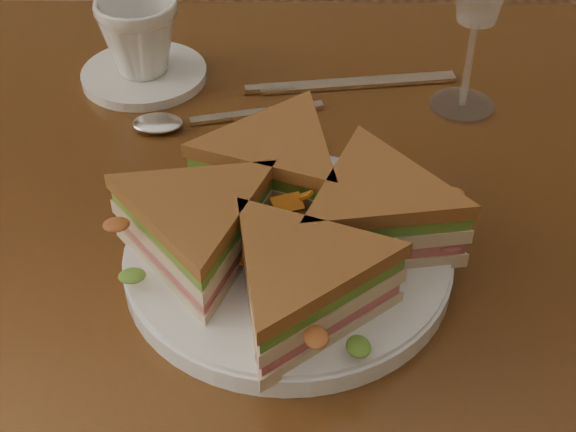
{
  "coord_description": "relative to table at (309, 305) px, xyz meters",
  "views": [
    {
      "loc": [
        -0.01,
        -0.49,
        1.17
      ],
      "look_at": [
        -0.02,
        -0.05,
        0.8
      ],
      "focal_mm": 50.0,
      "sensor_mm": 36.0,
      "label": 1
    }
  ],
  "objects": [
    {
      "name": "crisps_mound",
      "position": [
        -0.02,
        -0.05,
        0.14
      ],
      "size": [
        0.09,
        0.09,
        0.05
      ],
      "primitive_type": null,
      "color": "#C66B19",
      "rests_on": "plate"
    },
    {
      "name": "spoon",
      "position": [
        -0.12,
        0.14,
        0.1
      ],
      "size": [
        0.18,
        0.06,
        0.01
      ],
      "rotation": [
        0.0,
        0.0,
        0.25
      ],
      "color": "silver",
      "rests_on": "table"
    },
    {
      "name": "plate",
      "position": [
        -0.02,
        -0.05,
        0.11
      ],
      "size": [
        0.25,
        0.25,
        0.02
      ],
      "primitive_type": "cylinder",
      "color": "white",
      "rests_on": "table"
    },
    {
      "name": "sandwich_wedges",
      "position": [
        -0.02,
        -0.05,
        0.14
      ],
      "size": [
        0.29,
        0.29,
        0.06
      ],
      "color": "beige",
      "rests_on": "plate"
    },
    {
      "name": "saucer",
      "position": [
        -0.17,
        0.22,
        0.1
      ],
      "size": [
        0.13,
        0.13,
        0.01
      ],
      "primitive_type": "cylinder",
      "color": "white",
      "rests_on": "table"
    },
    {
      "name": "table",
      "position": [
        0.0,
        0.0,
        0.0
      ],
      "size": [
        1.2,
        0.8,
        0.75
      ],
      "color": "#3A1F0D",
      "rests_on": "ground"
    },
    {
      "name": "knife",
      "position": [
        0.03,
        0.21,
        0.1
      ],
      "size": [
        0.21,
        0.04,
        0.0
      ],
      "rotation": [
        0.0,
        0.0,
        0.15
      ],
      "color": "silver",
      "rests_on": "table"
    },
    {
      "name": "coffee_cup",
      "position": [
        -0.17,
        0.22,
        0.15
      ],
      "size": [
        0.11,
        0.11,
        0.08
      ],
      "primitive_type": "imported",
      "rotation": [
        0.0,
        0.0,
        0.37
      ],
      "color": "white",
      "rests_on": "saucer"
    }
  ]
}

